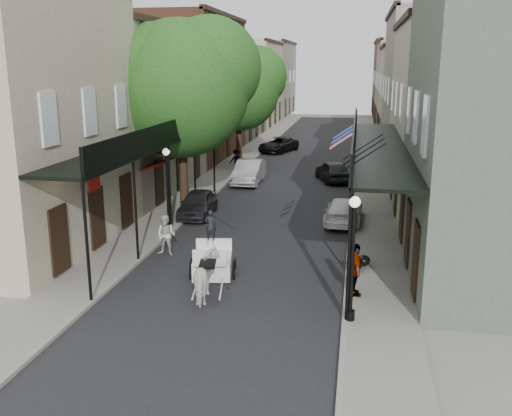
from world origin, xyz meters
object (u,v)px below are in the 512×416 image
at_px(tree_near, 190,83).
at_px(pedestrian_sidewalk_left, 236,160).
at_px(car_left_near, 198,203).
at_px(pedestrian_sidewalk_right, 355,270).
at_px(lamppost_right_near, 352,257).
at_px(lamppost_left, 168,188).
at_px(carriage, 213,246).
at_px(car_left_far, 278,145).
at_px(pedestrian_walking, 166,235).
at_px(car_right_far, 333,171).
at_px(tree_far, 244,86).
at_px(horse, 208,277).
at_px(lamppost_right_far, 357,153).
at_px(car_left_mid, 249,172).
at_px(car_right_near, 344,211).

height_order(tree_near, pedestrian_sidewalk_left, tree_near).
relative_size(pedestrian_sidewalk_left, car_left_near, 0.39).
distance_m(pedestrian_sidewalk_left, pedestrian_sidewalk_right, 22.75).
height_order(lamppost_right_near, pedestrian_sidewalk_right, lamppost_right_near).
bearing_deg(pedestrian_sidewalk_right, lamppost_left, 39.05).
xyz_separation_m(carriage, car_left_far, (-1.74, 29.58, -0.38)).
bearing_deg(pedestrian_walking, pedestrian_sidewalk_left, 101.07).
height_order(tree_near, car_right_far, tree_near).
relative_size(tree_near, carriage, 3.71).
height_order(tree_far, car_left_near, tree_far).
bearing_deg(tree_near, car_right_far, 52.28).
distance_m(lamppost_right_near, car_left_far, 33.67).
xyz_separation_m(horse, pedestrian_walking, (-2.75, 4.00, 0.04)).
xyz_separation_m(lamppost_right_far, carriage, (-4.96, -16.62, -1.04)).
bearing_deg(pedestrian_sidewalk_left, tree_far, -113.94).
distance_m(tree_far, pedestrian_walking, 21.79).
xyz_separation_m(pedestrian_sidewalk_right, car_left_mid, (-6.80, 17.50, -0.25)).
xyz_separation_m(tree_near, pedestrian_walking, (1.01, -7.18, -5.67)).
xyz_separation_m(car_left_far, car_right_far, (5.23, -11.96, 0.05)).
xyz_separation_m(pedestrian_walking, car_right_near, (6.79, 6.00, -0.22)).
relative_size(pedestrian_walking, pedestrian_sidewalk_left, 1.08).
bearing_deg(car_right_far, pedestrian_sidewalk_left, -34.44).
distance_m(horse, car_right_near, 10.79).
distance_m(lamppost_right_far, car_left_mid, 6.86).
xyz_separation_m(horse, carriage, (-0.42, 2.38, 0.23)).
distance_m(lamppost_right_near, pedestrian_sidewalk_right, 2.16).
bearing_deg(car_left_mid, tree_far, 102.75).
relative_size(lamppost_left, car_left_far, 0.81).
bearing_deg(pedestrian_walking, pedestrian_sidewalk_right, -15.05).
bearing_deg(carriage, pedestrian_sidewalk_right, -26.57).
height_order(horse, car_right_near, horse).
bearing_deg(lamppost_left, car_left_far, 86.56).
xyz_separation_m(pedestrian_sidewalk_left, pedestrian_sidewalk_right, (8.40, -21.15, 0.12)).
xyz_separation_m(tree_far, pedestrian_sidewalk_left, (0.05, -3.16, -4.96)).
bearing_deg(horse, lamppost_left, -72.44).
bearing_deg(carriage, tree_near, 100.74).
relative_size(horse, pedestrian_sidewalk_right, 1.05).
bearing_deg(pedestrian_walking, car_right_near, 49.32).
bearing_deg(lamppost_left, car_right_far, 62.64).
height_order(lamppost_left, horse, lamppost_left).
height_order(lamppost_right_far, pedestrian_walking, lamppost_right_far).
bearing_deg(car_right_far, tree_far, -54.93).
height_order(horse, pedestrian_sidewalk_left, pedestrian_sidewalk_left).
bearing_deg(car_right_far, car_right_near, 77.62).
relative_size(lamppost_left, pedestrian_sidewalk_right, 2.13).
distance_m(carriage, car_left_mid, 16.09).
xyz_separation_m(lamppost_left, car_left_far, (1.50, 24.96, -1.42)).
distance_m(tree_near, lamppost_right_near, 15.39).
relative_size(lamppost_right_far, car_left_far, 0.81).
xyz_separation_m(horse, car_left_far, (-2.16, 31.96, -0.14)).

